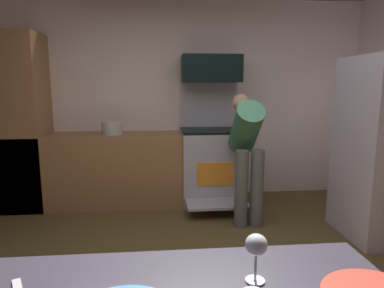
% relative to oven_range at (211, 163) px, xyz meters
% --- Properties ---
extents(wall_back, '(5.20, 0.12, 2.60)m').
position_rel_oven_range_xyz_m(wall_back, '(-0.43, 0.37, 0.79)').
color(wall_back, silver).
rests_on(wall_back, ground).
extents(lower_cabinet_run, '(2.40, 0.60, 0.90)m').
position_rel_oven_range_xyz_m(lower_cabinet_run, '(-1.33, 0.01, -0.06)').
color(lower_cabinet_run, '#986A43').
rests_on(lower_cabinet_run, ground).
extents(cabinet_column, '(0.60, 0.60, 2.10)m').
position_rel_oven_range_xyz_m(cabinet_column, '(-2.33, 0.01, 0.54)').
color(cabinet_column, '#986A43').
rests_on(cabinet_column, ground).
extents(oven_range, '(0.76, 1.00, 1.54)m').
position_rel_oven_range_xyz_m(oven_range, '(0.00, 0.00, 0.00)').
color(oven_range, '#B6B1BE').
rests_on(oven_range, ground).
extents(microwave, '(0.74, 0.38, 0.34)m').
position_rel_oven_range_xyz_m(microwave, '(0.00, 0.09, 1.19)').
color(microwave, black).
rests_on(microwave, oven_range).
extents(person_cook, '(0.31, 0.67, 1.40)m').
position_rel_oven_range_xyz_m(person_cook, '(0.28, -0.68, 0.33)').
color(person_cook, '#5C5C5C').
rests_on(person_cook, ground).
extents(wine_glass_far, '(0.07, 0.07, 0.15)m').
position_rel_oven_range_xyz_m(wine_glass_far, '(-0.36, -3.29, 0.50)').
color(wine_glass_far, silver).
rests_on(wine_glass_far, counter_island).
extents(stock_pot, '(0.26, 0.26, 0.16)m').
position_rel_oven_range_xyz_m(stock_pot, '(-1.24, 0.01, 0.47)').
color(stock_pot, '#BCBDBB').
rests_on(stock_pot, lower_cabinet_run).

